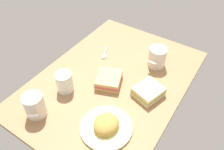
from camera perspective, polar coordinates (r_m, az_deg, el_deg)
name	(u,v)px	position (r cm, az deg, el deg)	size (l,w,h in cm)	color
tabletop	(112,81)	(107.45, 0.00, -1.53)	(90.00, 64.00, 2.00)	#936D47
plate_of_food	(106,126)	(88.49, -1.47, -12.67)	(20.33, 20.33, 5.99)	#EAE58C
coffee_mug_black	(35,105)	(94.79, -18.99, -7.26)	(9.81, 9.40, 10.33)	silver
coffee_mug_milky	(157,57)	(113.28, 11.36, 4.51)	(10.88, 8.68, 10.10)	silver
sandwich_main	(109,80)	(103.54, -0.72, -1.22)	(15.09, 14.41, 4.40)	tan
sandwich_side	(148,92)	(99.80, 9.17, -4.17)	(14.05, 13.27, 4.40)	beige
glass_of_milk	(65,83)	(101.60, -11.90, -1.90)	(7.42, 7.42, 9.31)	silver
spoon	(105,54)	(120.47, -1.87, 5.28)	(10.76, 5.77, 0.80)	silver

